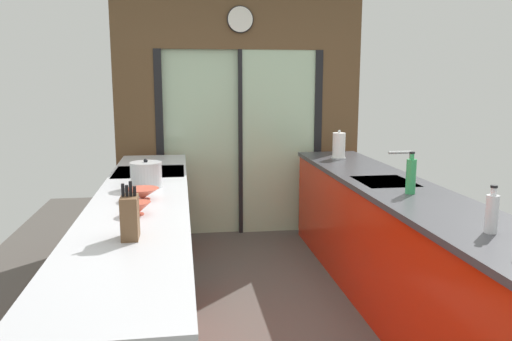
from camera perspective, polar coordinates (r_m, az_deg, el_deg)
The scene contains 13 objects.
ground_plane at distance 4.04m, azimuth 1.38°, elevation -14.52°, with size 5.04×7.60×0.02m, color #4C4742.
back_wall_unit at distance 5.45m, azimuth -1.83°, elevation 8.56°, with size 2.64×0.12×2.70m.
left_counter_run at distance 3.38m, azimuth -12.84°, elevation -11.07°, with size 0.62×3.80×0.92m.
right_counter_run at distance 3.85m, azimuth 15.82°, elevation -8.57°, with size 0.62×3.80×0.92m.
sink_faucet at distance 3.99m, azimuth 16.67°, elevation 1.10°, with size 0.19×0.02×0.23m.
oven_range at distance 4.44m, azimuth -11.77°, elevation -6.00°, with size 0.60×0.60×0.92m.
mixing_bowl_near at distance 2.94m, azimuth -13.25°, elevation -4.16°, with size 0.15×0.15×0.08m.
mixing_bowl_far at distance 3.30m, azimuth -12.74°, elevation -2.58°, with size 0.21×0.21×0.08m.
knife_block at distance 2.50m, azimuth -14.11°, elevation -5.10°, with size 0.08×0.14×0.28m.
stock_pot at distance 3.67m, azimuth -12.35°, elevation -0.48°, with size 0.23×0.23×0.21m.
soap_bottle_near at distance 2.78m, azimuth 25.19°, elevation -4.36°, with size 0.06×0.06×0.24m.
soap_bottle_far at distance 3.54m, azimuth 17.17°, elevation -0.55°, with size 0.07×0.07×0.29m.
paper_towel_roll at distance 4.99m, azimuth 9.38°, elevation 2.77°, with size 0.14×0.14×0.28m.
Camera 1 is at (-0.64, -3.01, 1.67)m, focal length 35.27 mm.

